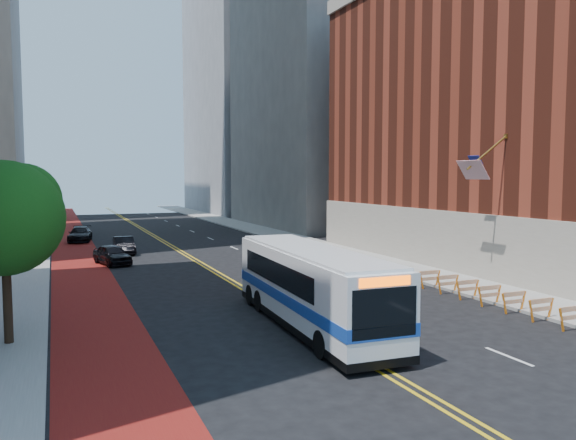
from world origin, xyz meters
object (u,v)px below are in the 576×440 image
(street_tree, at_px, (6,213))
(car_b, at_px, (124,245))
(car_c, at_px, (80,234))
(transit_bus, at_px, (310,286))
(car_a, at_px, (112,255))

(street_tree, bearing_deg, car_b, 74.23)
(street_tree, bearing_deg, car_c, 83.57)
(transit_bus, bearing_deg, car_b, 102.62)
(transit_bus, relative_size, car_c, 2.49)
(transit_bus, xyz_separation_m, car_a, (-5.98, 20.40, -1.01))
(street_tree, distance_m, car_a, 19.77)
(street_tree, xyz_separation_m, car_a, (5.34, 18.56, -4.20))
(transit_bus, distance_m, car_c, 36.95)
(car_a, bearing_deg, car_c, 80.27)
(transit_bus, distance_m, car_a, 21.28)
(car_b, bearing_deg, street_tree, -105.27)
(car_a, relative_size, car_b, 1.00)
(transit_bus, xyz_separation_m, car_c, (-7.45, 36.17, -1.02))
(street_tree, relative_size, car_a, 1.61)
(car_a, bearing_deg, transit_bus, -88.72)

